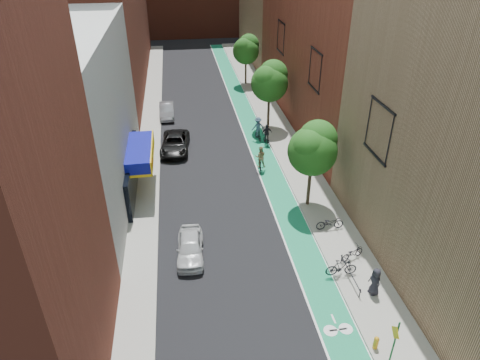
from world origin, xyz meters
name	(u,v)px	position (x,y,z in m)	size (l,w,h in m)	color
ground	(256,324)	(0.00, 0.00, 0.00)	(160.00, 160.00, 0.00)	black
bike_lane	(249,121)	(4.00, 26.00, 0.01)	(2.00, 68.00, 0.01)	#167E58
sidewalk_left	(151,126)	(-6.00, 26.00, 0.07)	(2.00, 68.00, 0.15)	gray
sidewalk_right	(272,119)	(6.50, 26.00, 0.07)	(3.00, 68.00, 0.15)	gray
building_left_white	(62,120)	(-11.00, 14.00, 6.00)	(8.00, 20.00, 12.00)	silver
building_right_mid_red	(335,6)	(12.00, 26.00, 11.00)	(8.00, 28.00, 22.00)	maroon
tree_near	(313,147)	(5.65, 10.02, 4.66)	(3.40, 3.36, 6.42)	#332619
tree_mid	(270,80)	(5.65, 24.02, 4.89)	(3.55, 3.53, 6.74)	#332619
tree_far	(246,49)	(5.65, 38.02, 4.50)	(3.30, 3.25, 6.21)	#332619
sign_pole	(394,344)	(5.38, -3.50, 1.84)	(0.13, 0.71, 3.00)	#194C26
parked_car_white	(190,247)	(-3.00, 5.73, 0.67)	(1.59, 3.96, 1.35)	silver
parked_car_black	(175,143)	(-3.64, 20.32, 0.72)	(2.39, 5.18, 1.44)	black
parked_car_silver	(167,111)	(-4.36, 28.49, 0.70)	(1.48, 4.24, 1.40)	gray
cyclist_lane_near	(260,160)	(3.20, 15.59, 0.96)	(0.96, 1.62, 2.17)	black
cyclist_lane_mid	(267,137)	(4.70, 20.23, 0.76)	(1.03, 1.75, 2.01)	black
cyclist_lane_far	(258,129)	(4.11, 21.56, 1.05)	(1.31, 1.56, 2.21)	black
parked_bike_near	(352,253)	(6.56, 3.86, 0.58)	(0.57, 1.64, 0.86)	black
parked_bike_mid	(341,267)	(5.40, 2.62, 0.70)	(0.51, 1.82, 1.09)	black
parked_bike_far	(330,223)	(6.19, 6.91, 0.64)	(0.65, 1.85, 0.97)	black
pedestrian	(375,281)	(6.66, 1.00, 0.99)	(0.82, 0.53, 1.67)	black
fire_hydrant	(376,342)	(5.30, -2.37, 0.53)	(0.25, 0.25, 0.72)	#C98C17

